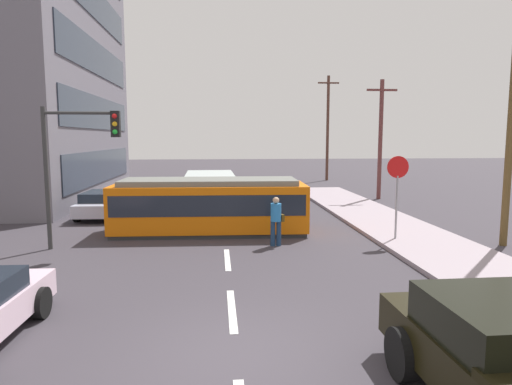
{
  "coord_description": "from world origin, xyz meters",
  "views": [
    {
      "loc": [
        -0.29,
        -7.18,
        3.64
      ],
      "look_at": [
        1.1,
        8.7,
        1.7
      ],
      "focal_mm": 31.51,
      "sensor_mm": 36.0,
      "label": 1
    }
  ],
  "objects_px": {
    "stop_sign": "(397,180)",
    "traffic_light_mast": "(77,150)",
    "streetcar_tram": "(210,205)",
    "pedestrian_crossing": "(276,218)",
    "parked_sedan_mid": "(104,203)",
    "utility_pole_far": "(328,126)",
    "utility_pole_near": "(512,107)",
    "utility_pole_mid": "(380,137)",
    "city_bus": "(210,188)"
  },
  "relations": [
    {
      "from": "stop_sign",
      "to": "traffic_light_mast",
      "type": "distance_m",
      "value": 10.78
    },
    {
      "from": "streetcar_tram",
      "to": "traffic_light_mast",
      "type": "height_order",
      "value": "traffic_light_mast"
    },
    {
      "from": "traffic_light_mast",
      "to": "pedestrian_crossing",
      "type": "bearing_deg",
      "value": -1.7
    },
    {
      "from": "parked_sedan_mid",
      "to": "traffic_light_mast",
      "type": "height_order",
      "value": "traffic_light_mast"
    },
    {
      "from": "stop_sign",
      "to": "utility_pole_far",
      "type": "bearing_deg",
      "value": 81.98
    },
    {
      "from": "streetcar_tram",
      "to": "stop_sign",
      "type": "height_order",
      "value": "stop_sign"
    },
    {
      "from": "utility_pole_near",
      "to": "utility_pole_mid",
      "type": "xyz_separation_m",
      "value": [
        -0.04,
        11.75,
        -0.97
      ]
    },
    {
      "from": "stop_sign",
      "to": "utility_pole_far",
      "type": "xyz_separation_m",
      "value": [
        3.23,
        22.91,
        2.4
      ]
    },
    {
      "from": "utility_pole_far",
      "to": "parked_sedan_mid",
      "type": "bearing_deg",
      "value": -131.2
    },
    {
      "from": "stop_sign",
      "to": "traffic_light_mast",
      "type": "xyz_separation_m",
      "value": [
        -10.73,
        0.01,
        1.05
      ]
    },
    {
      "from": "utility_pole_near",
      "to": "utility_pole_far",
      "type": "height_order",
      "value": "utility_pole_near"
    },
    {
      "from": "parked_sedan_mid",
      "to": "streetcar_tram",
      "type": "bearing_deg",
      "value": -38.81
    },
    {
      "from": "city_bus",
      "to": "utility_pole_near",
      "type": "height_order",
      "value": "utility_pole_near"
    },
    {
      "from": "streetcar_tram",
      "to": "pedestrian_crossing",
      "type": "height_order",
      "value": "streetcar_tram"
    },
    {
      "from": "stop_sign",
      "to": "utility_pole_near",
      "type": "xyz_separation_m",
      "value": [
        3.46,
        -0.8,
        2.46
      ]
    },
    {
      "from": "utility_pole_near",
      "to": "utility_pole_mid",
      "type": "relative_size",
      "value": 1.27
    },
    {
      "from": "stop_sign",
      "to": "traffic_light_mast",
      "type": "relative_size",
      "value": 0.62
    },
    {
      "from": "city_bus",
      "to": "traffic_light_mast",
      "type": "distance_m",
      "value": 9.82
    },
    {
      "from": "parked_sedan_mid",
      "to": "utility_pole_near",
      "type": "distance_m",
      "value": 16.94
    },
    {
      "from": "utility_pole_mid",
      "to": "stop_sign",
      "type": "bearing_deg",
      "value": -107.36
    },
    {
      "from": "parked_sedan_mid",
      "to": "utility_pole_mid",
      "type": "height_order",
      "value": "utility_pole_mid"
    },
    {
      "from": "parked_sedan_mid",
      "to": "utility_pole_mid",
      "type": "xyz_separation_m",
      "value": [
        14.86,
        4.79,
        3.06
      ]
    },
    {
      "from": "utility_pole_far",
      "to": "pedestrian_crossing",
      "type": "bearing_deg",
      "value": -107.94
    },
    {
      "from": "traffic_light_mast",
      "to": "stop_sign",
      "type": "bearing_deg",
      "value": -0.04
    },
    {
      "from": "city_bus",
      "to": "parked_sedan_mid",
      "type": "relative_size",
      "value": 1.34
    },
    {
      "from": "city_bus",
      "to": "parked_sedan_mid",
      "type": "xyz_separation_m",
      "value": [
        -4.84,
        -2.47,
        -0.39
      ]
    },
    {
      "from": "pedestrian_crossing",
      "to": "parked_sedan_mid",
      "type": "relative_size",
      "value": 0.4
    },
    {
      "from": "pedestrian_crossing",
      "to": "parked_sedan_mid",
      "type": "xyz_separation_m",
      "value": [
        -7.19,
        6.34,
        -0.32
      ]
    },
    {
      "from": "parked_sedan_mid",
      "to": "utility_pole_near",
      "type": "bearing_deg",
      "value": -25.04
    },
    {
      "from": "utility_pole_near",
      "to": "stop_sign",
      "type": "bearing_deg",
      "value": 166.92
    },
    {
      "from": "streetcar_tram",
      "to": "parked_sedan_mid",
      "type": "height_order",
      "value": "streetcar_tram"
    },
    {
      "from": "city_bus",
      "to": "stop_sign",
      "type": "relative_size",
      "value": 1.93
    },
    {
      "from": "stop_sign",
      "to": "utility_pole_near",
      "type": "relative_size",
      "value": 0.32
    },
    {
      "from": "pedestrian_crossing",
      "to": "stop_sign",
      "type": "xyz_separation_m",
      "value": [
        4.25,
        0.19,
        1.25
      ]
    },
    {
      "from": "parked_sedan_mid",
      "to": "utility_pole_mid",
      "type": "bearing_deg",
      "value": 17.87
    },
    {
      "from": "streetcar_tram",
      "to": "utility_pole_far",
      "type": "height_order",
      "value": "utility_pole_far"
    },
    {
      "from": "city_bus",
      "to": "utility_pole_far",
      "type": "height_order",
      "value": "utility_pole_far"
    },
    {
      "from": "stop_sign",
      "to": "utility_pole_far",
      "type": "relative_size",
      "value": 0.33
    },
    {
      "from": "stop_sign",
      "to": "parked_sedan_mid",
      "type": "bearing_deg",
      "value": 151.71
    },
    {
      "from": "stop_sign",
      "to": "traffic_light_mast",
      "type": "bearing_deg",
      "value": 179.96
    },
    {
      "from": "stop_sign",
      "to": "traffic_light_mast",
      "type": "height_order",
      "value": "traffic_light_mast"
    },
    {
      "from": "parked_sedan_mid",
      "to": "traffic_light_mast",
      "type": "distance_m",
      "value": 6.72
    },
    {
      "from": "parked_sedan_mid",
      "to": "stop_sign",
      "type": "height_order",
      "value": "stop_sign"
    },
    {
      "from": "utility_pole_far",
      "to": "traffic_light_mast",
      "type": "bearing_deg",
      "value": -121.35
    },
    {
      "from": "city_bus",
      "to": "utility_pole_far",
      "type": "bearing_deg",
      "value": 55.48
    },
    {
      "from": "streetcar_tram",
      "to": "pedestrian_crossing",
      "type": "bearing_deg",
      "value": -46.49
    },
    {
      "from": "city_bus",
      "to": "stop_sign",
      "type": "distance_m",
      "value": 10.93
    },
    {
      "from": "pedestrian_crossing",
      "to": "traffic_light_mast",
      "type": "relative_size",
      "value": 0.36
    },
    {
      "from": "stop_sign",
      "to": "utility_pole_mid",
      "type": "xyz_separation_m",
      "value": [
        3.42,
        10.95,
        1.49
      ]
    },
    {
      "from": "streetcar_tram",
      "to": "city_bus",
      "type": "relative_size",
      "value": 1.33
    }
  ]
}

